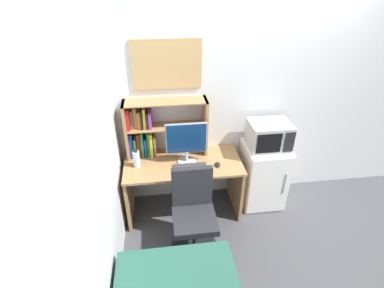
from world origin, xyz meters
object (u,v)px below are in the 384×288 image
(desk_chair, at_px, (194,218))
(keyboard, at_px, (190,167))
(microwave, at_px, (269,135))
(wall_corkboard, at_px, (167,64))
(water_bottle, at_px, (136,159))
(monitor, at_px, (186,141))
(computer_mouse, at_px, (218,164))
(mini_fridge, at_px, (263,175))
(hutch_bookshelf, at_px, (152,129))

(desk_chair, bearing_deg, keyboard, 87.78)
(microwave, height_order, wall_corkboard, wall_corkboard)
(water_bottle, bearing_deg, wall_corkboard, 39.85)
(monitor, distance_m, water_bottle, 0.58)
(computer_mouse, bearing_deg, mini_fridge, 16.23)
(keyboard, relative_size, computer_mouse, 4.13)
(monitor, height_order, microwave, monitor)
(keyboard, bearing_deg, water_bottle, 169.13)
(monitor, bearing_deg, hutch_bookshelf, 149.92)
(hutch_bookshelf, bearing_deg, mini_fridge, -6.78)
(mini_fridge, bearing_deg, monitor, -176.63)
(wall_corkboard, bearing_deg, keyboard, -66.77)
(wall_corkboard, bearing_deg, mini_fridge, -12.62)
(microwave, bearing_deg, desk_chair, -147.21)
(hutch_bookshelf, bearing_deg, microwave, -6.65)
(computer_mouse, bearing_deg, monitor, 159.21)
(microwave, bearing_deg, mini_fridge, -90.09)
(mini_fridge, bearing_deg, wall_corkboard, 167.38)
(keyboard, bearing_deg, monitor, 100.19)
(monitor, xyz_separation_m, mini_fridge, (0.96, 0.06, -0.59))
(mini_fridge, relative_size, microwave, 1.77)
(hutch_bookshelf, bearing_deg, desk_chair, -63.87)
(mini_fridge, relative_size, desk_chair, 0.87)
(desk_chair, bearing_deg, monitor, 90.70)
(monitor, relative_size, wall_corkboard, 0.66)
(water_bottle, xyz_separation_m, wall_corkboard, (0.39, 0.33, 0.93))
(water_bottle, relative_size, microwave, 0.46)
(hutch_bookshelf, relative_size, microwave, 1.98)
(microwave, bearing_deg, keyboard, -168.60)
(computer_mouse, bearing_deg, keyboard, -179.42)
(monitor, distance_m, keyboard, 0.29)
(computer_mouse, relative_size, wall_corkboard, 0.12)
(water_bottle, height_order, microwave, microwave)
(computer_mouse, distance_m, water_bottle, 0.90)
(wall_corkboard, bearing_deg, computer_mouse, -41.17)
(hutch_bookshelf, relative_size, mini_fridge, 1.12)
(water_bottle, distance_m, desk_chair, 0.88)
(keyboard, xyz_separation_m, desk_chair, (-0.02, -0.42, -0.33))
(microwave, relative_size, wall_corkboard, 0.63)
(hutch_bookshelf, distance_m, monitor, 0.43)
(hutch_bookshelf, xyz_separation_m, water_bottle, (-0.18, -0.23, -0.23))
(hutch_bookshelf, distance_m, keyboard, 0.61)
(mini_fridge, bearing_deg, hutch_bookshelf, 173.22)
(microwave, bearing_deg, monitor, -176.45)
(keyboard, xyz_separation_m, mini_fridge, (0.94, 0.19, -0.33))
(wall_corkboard, bearing_deg, monitor, -61.91)
(microwave, bearing_deg, computer_mouse, -163.52)
(water_bottle, bearing_deg, hutch_bookshelf, 51.50)
(hutch_bookshelf, bearing_deg, computer_mouse, -25.87)
(computer_mouse, relative_size, water_bottle, 0.42)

